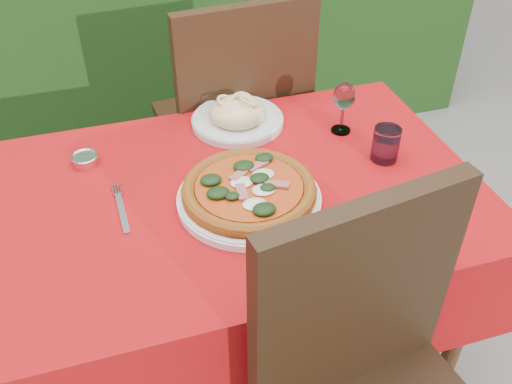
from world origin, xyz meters
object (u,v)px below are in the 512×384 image
object	(u,v)px
pasta_plate	(237,116)
wine_glass	(344,98)
fork	(122,213)
steel_ramekin	(85,160)
water_glass	(386,146)
chair_far	(236,116)
pizza_plate	(249,193)

from	to	relation	value
pasta_plate	wine_glass	world-z (taller)	wine_glass
fork	steel_ramekin	bearing A→B (deg)	104.68
wine_glass	water_glass	bearing A→B (deg)	-71.61
chair_far	fork	bearing A→B (deg)	47.31
chair_far	water_glass	size ratio (longest dim) A/B	10.62
water_glass	wine_glass	distance (m)	0.19
chair_far	pizza_plate	world-z (taller)	chair_far
water_glass	steel_ramekin	distance (m)	0.84
pasta_plate	chair_far	bearing A→B (deg)	76.00
water_glass	wine_glass	bearing A→B (deg)	108.39
steel_ramekin	wine_glass	bearing A→B (deg)	-4.18
chair_far	pasta_plate	distance (m)	0.33
wine_glass	fork	size ratio (longest dim) A/B	0.74
fork	steel_ramekin	distance (m)	0.26
fork	pizza_plate	bearing A→B (deg)	-10.68
chair_far	steel_ramekin	size ratio (longest dim) A/B	15.46
pasta_plate	steel_ramekin	distance (m)	0.47
pasta_plate	wine_glass	distance (m)	0.33
pasta_plate	fork	bearing A→B (deg)	-140.46
chair_far	wine_glass	world-z (taller)	chair_far
chair_far	water_glass	xyz separation A→B (m)	(0.28, -0.57, 0.18)
water_glass	steel_ramekin	size ratio (longest dim) A/B	1.46
pasta_plate	wine_glass	xyz separation A→B (m)	(0.29, -0.13, 0.08)
chair_far	steel_ramekin	xyz separation A→B (m)	(-0.53, -0.35, 0.15)
water_glass	fork	distance (m)	0.74
chair_far	pizza_plate	distance (m)	0.68
wine_glass	fork	distance (m)	0.72
pasta_plate	fork	distance (m)	0.51
fork	water_glass	bearing A→B (deg)	0.02
pizza_plate	fork	world-z (taller)	pizza_plate
steel_ramekin	pizza_plate	bearing A→B (deg)	-37.35
water_glass	wine_glass	size ratio (longest dim) A/B	0.62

